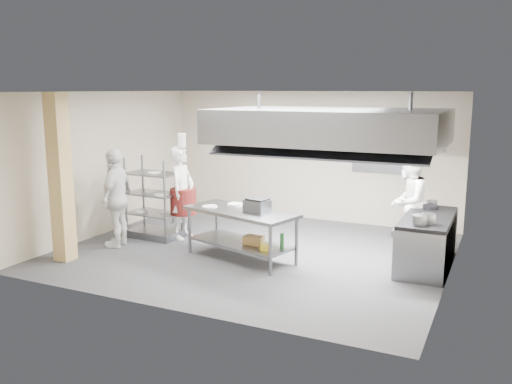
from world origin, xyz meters
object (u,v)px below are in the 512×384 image
at_px(island, 241,235).
at_px(pass_rack, 154,198).
at_px(griddle, 257,205).
at_px(stockpot, 428,218).
at_px(cooking_range, 427,243).
at_px(chef_head, 182,193).
at_px(chef_plating, 117,198).
at_px(chef_line, 407,202).

relative_size(island, pass_rack, 1.27).
xyz_separation_m(griddle, stockpot, (2.89, 0.39, -0.03)).
xyz_separation_m(cooking_range, stockpot, (0.07, -0.55, 0.56)).
distance_m(chef_head, chef_plating, 1.33).
distance_m(pass_rack, chef_line, 5.07).
bearing_deg(griddle, pass_rack, -177.59).
height_order(pass_rack, chef_plating, chef_plating).
distance_m(island, cooking_range, 3.27).
relative_size(island, stockpot, 8.92).
bearing_deg(pass_rack, cooking_range, 8.31).
distance_m(island, chef_line, 3.18).
xyz_separation_m(island, chef_line, (2.63, 1.71, 0.50)).
bearing_deg(chef_line, griddle, -45.77).
xyz_separation_m(chef_plating, griddle, (2.86, 0.34, 0.05)).
bearing_deg(pass_rack, chef_line, 16.77).
bearing_deg(griddle, chef_head, 174.17).
relative_size(pass_rack, stockpot, 7.03).
height_order(island, chef_head, chef_head).
height_order(pass_rack, chef_head, chef_head).
bearing_deg(chef_head, island, -118.49).
bearing_deg(chef_plating, chef_head, 127.74).
relative_size(chef_plating, griddle, 4.69).
relative_size(griddle, stockpot, 1.73).
height_order(island, stockpot, stockpot).
bearing_deg(chef_head, pass_rack, 105.09).
bearing_deg(cooking_range, pass_rack, -175.29).
xyz_separation_m(pass_rack, griddle, (2.59, -0.49, 0.18)).
xyz_separation_m(chef_head, griddle, (2.03, -0.69, 0.06)).
height_order(chef_line, griddle, chef_line).
xyz_separation_m(chef_head, chef_line, (4.37, 0.95, 0.01)).
distance_m(island, stockpot, 3.25).
xyz_separation_m(island, cooking_range, (3.11, 1.00, -0.04)).
bearing_deg(pass_rack, island, -9.92).
distance_m(island, chef_head, 1.96).
height_order(island, chef_line, chef_line).
distance_m(chef_head, chef_line, 4.47).
xyz_separation_m(chef_line, griddle, (-2.34, -1.64, 0.05)).
xyz_separation_m(chef_plating, stockpot, (5.75, 0.73, 0.02)).
height_order(chef_head, chef_line, chef_line).
bearing_deg(cooking_range, island, -162.20).
distance_m(chef_line, stockpot, 1.37).
bearing_deg(chef_plating, griddle, 83.28).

